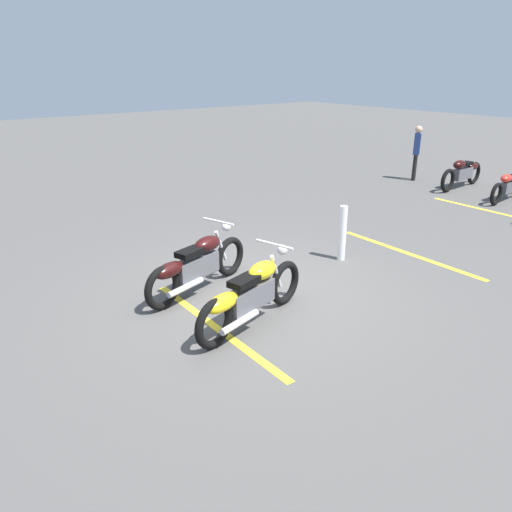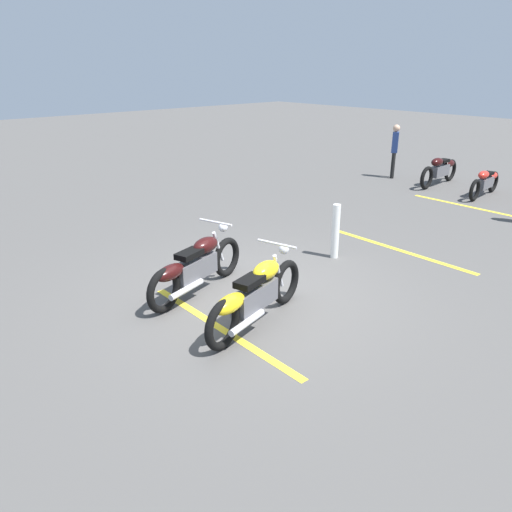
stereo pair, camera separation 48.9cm
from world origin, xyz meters
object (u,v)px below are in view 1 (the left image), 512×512
Objects in this scene: motorcycle_dark_foreground at (196,265)px; bystander_secondary at (416,150)px; motorcycle_row_center at (509,185)px; bollard_post at (342,233)px; motorcycle_row_right at (463,172)px; motorcycle_bright_foreground at (250,294)px.

bystander_secondary is (9.57, 2.81, 0.45)m from motorcycle_dark_foreground.
bollard_post is (-6.59, -0.24, 0.11)m from motorcycle_row_center.
motorcycle_row_right is 1.56m from bystander_secondary.
motorcycle_dark_foreground is 2.15× the size of bollard_post.
motorcycle_dark_foreground is at bearing 4.07° from motorcycle_row_right.
motorcycle_bright_foreground is 10.15m from motorcycle_row_right.
motorcycle_dark_foreground is 1.13× the size of motorcycle_row_center.
motorcycle_row_center is 6.59m from bollard_post.
motorcycle_dark_foreground is at bearing 171.21° from bollard_post.
motorcycle_bright_foreground is 1.01× the size of motorcycle_dark_foreground.
bystander_secondary is at bearing 25.69° from bollard_post.
motorcycle_dark_foreground is 9.41m from motorcycle_row_center.
bystander_secondary is 7.50m from bollard_post.
motorcycle_row_center is 1.18× the size of bystander_secondary.
motorcycle_dark_foreground is at bearing -6.12° from motorcycle_row_center.
motorcycle_row_center is 1.58m from motorcycle_row_right.
bystander_secondary is (9.57, 4.18, 0.45)m from motorcycle_bright_foreground.
motorcycle_bright_foreground is at bearing -161.71° from bollard_post.
motorcycle_row_right is at bearing -22.63° from bystander_secondary.
motorcycle_bright_foreground is 1.37m from motorcycle_dark_foreground.
bollard_post is (-6.75, -3.25, -0.41)m from bystander_secondary.
motorcycle_dark_foreground is at bearing -104.49° from bystander_secondary.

